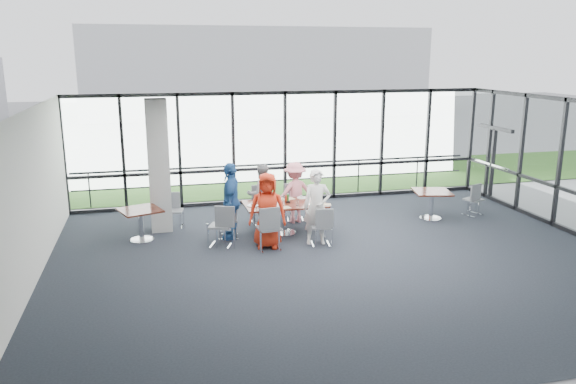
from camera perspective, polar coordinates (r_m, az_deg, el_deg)
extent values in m
cube|color=black|center=(11.98, 5.36, -6.86)|extent=(12.00, 10.00, 0.02)
cube|color=white|center=(11.26, 5.73, 8.61)|extent=(12.00, 10.00, 0.04)
cube|color=silver|center=(11.12, -25.10, -1.09)|extent=(0.10, 10.00, 3.20)
cube|color=silver|center=(7.20, 18.89, -8.23)|extent=(12.00, 0.10, 3.20)
cube|color=white|center=(16.22, -0.31, 4.58)|extent=(12.00, 0.10, 3.20)
cube|color=black|center=(17.61, 20.08, 2.65)|extent=(0.12, 1.60, 2.10)
cube|color=silver|center=(13.82, -12.99, 2.59)|extent=(0.50, 0.50, 3.20)
cube|color=gray|center=(21.33, -3.45, 2.38)|extent=(80.00, 70.00, 0.02)
cube|color=#285C19|center=(19.40, -2.38, 1.33)|extent=(80.00, 5.00, 0.01)
cube|color=silver|center=(43.28, -3.62, 12.23)|extent=(24.00, 10.00, 6.00)
cylinder|color=#2D2D33|center=(17.01, -0.78, 1.24)|extent=(12.00, 0.06, 0.06)
cube|color=#340F0A|center=(13.38, -0.31, -1.24)|extent=(1.94, 1.08, 0.04)
cylinder|color=silver|center=(13.49, -0.31, -2.78)|extent=(0.12, 0.12, 0.71)
cylinder|color=silver|center=(13.59, -0.30, -4.15)|extent=(0.56, 0.56, 0.03)
cube|color=#340F0A|center=(13.31, -14.80, -1.79)|extent=(1.11, 1.11, 0.04)
cylinder|color=silver|center=(13.42, -14.70, -3.34)|extent=(0.12, 0.12, 0.71)
cube|color=#340F0A|center=(15.05, 14.43, 0.02)|extent=(1.10, 1.10, 0.04)
cylinder|color=silver|center=(15.14, 14.35, -1.36)|extent=(0.12, 0.12, 0.71)
imported|color=red|center=(12.42, -2.11, -1.89)|extent=(0.94, 0.73, 1.69)
imported|color=white|center=(12.66, 2.95, -1.53)|extent=(0.69, 0.55, 1.72)
imported|color=gray|center=(14.14, -2.72, -0.24)|extent=(0.78, 0.51, 1.55)
imported|color=pink|center=(14.28, 0.69, -0.05)|extent=(1.11, 0.75, 1.57)
imported|color=#255497|center=(13.08, -5.80, -0.89)|extent=(0.80, 1.16, 1.80)
cylinder|color=white|center=(12.97, -2.49, -1.62)|extent=(0.24, 0.24, 0.01)
cylinder|color=white|center=(13.24, 2.60, -1.30)|extent=(0.24, 0.24, 0.01)
cylinder|color=white|center=(13.64, -2.44, -0.84)|extent=(0.24, 0.24, 0.01)
cylinder|color=white|center=(13.88, 1.43, -0.58)|extent=(0.25, 0.25, 0.01)
cylinder|color=white|center=(13.18, -3.63, -1.38)|extent=(0.27, 0.27, 0.01)
cylinder|color=white|center=(13.06, -1.30, -1.24)|extent=(0.07, 0.07, 0.13)
cylinder|color=white|center=(13.19, 0.96, -1.09)|extent=(0.06, 0.06, 0.13)
cylinder|color=white|center=(13.59, -0.46, -0.63)|extent=(0.07, 0.07, 0.13)
cylinder|color=white|center=(13.08, -3.17, -1.21)|extent=(0.07, 0.07, 0.14)
cube|color=silver|center=(12.99, -0.45, -1.61)|extent=(0.35, 0.28, 0.00)
cube|color=silver|center=(13.30, 3.73, -1.27)|extent=(0.34, 0.27, 0.00)
cube|color=silver|center=(13.78, -0.02, -0.70)|extent=(0.37, 0.30, 0.00)
cube|color=black|center=(13.42, 0.01, -1.02)|extent=(0.10, 0.07, 0.04)
cylinder|color=#9F2A15|center=(13.44, -0.20, -0.69)|extent=(0.06, 0.06, 0.18)
cylinder|color=#196F20|center=(13.47, -0.01, -0.61)|extent=(0.05, 0.05, 0.20)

